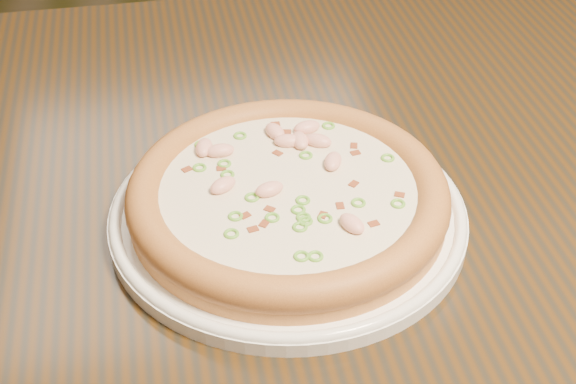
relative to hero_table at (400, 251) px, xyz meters
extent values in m
cube|color=black|center=(0.00, 0.00, 0.08)|extent=(1.20, 0.80, 0.04)
cylinder|color=white|center=(-0.12, -0.05, 0.10)|extent=(0.29, 0.29, 0.01)
torus|color=white|center=(-0.12, -0.05, 0.11)|extent=(0.29, 0.29, 0.01)
cylinder|color=#C28940|center=(-0.12, -0.05, 0.12)|extent=(0.26, 0.26, 0.02)
torus|color=#B06E2F|center=(-0.12, -0.05, 0.13)|extent=(0.26, 0.26, 0.03)
cylinder|color=beige|center=(-0.12, -0.05, 0.13)|extent=(0.21, 0.21, 0.00)
ellipsoid|color=#F2B29E|center=(-0.18, 0.01, 0.14)|extent=(0.02, 0.03, 0.01)
ellipsoid|color=#F2B29E|center=(-0.17, -0.04, 0.14)|extent=(0.03, 0.03, 0.01)
ellipsoid|color=#F2B29E|center=(-0.12, 0.03, 0.14)|extent=(0.02, 0.03, 0.01)
ellipsoid|color=#F2B29E|center=(-0.14, -0.05, 0.14)|extent=(0.03, 0.02, 0.01)
ellipsoid|color=#F2B29E|center=(-0.10, 0.01, 0.14)|extent=(0.01, 0.02, 0.01)
ellipsoid|color=#F2B29E|center=(-0.09, 0.03, 0.14)|extent=(0.03, 0.02, 0.01)
ellipsoid|color=#F2B29E|center=(-0.17, 0.01, 0.14)|extent=(0.02, 0.01, 0.01)
ellipsoid|color=#F2B29E|center=(-0.08, -0.11, 0.14)|extent=(0.02, 0.03, 0.01)
ellipsoid|color=#F2B29E|center=(-0.08, -0.03, 0.14)|extent=(0.02, 0.03, 0.01)
ellipsoid|color=#F2B29E|center=(-0.11, 0.01, 0.14)|extent=(0.03, 0.02, 0.01)
ellipsoid|color=#F2B29E|center=(-0.08, 0.00, 0.14)|extent=(0.03, 0.02, 0.01)
cube|color=maroon|center=(-0.12, 0.00, 0.13)|extent=(0.01, 0.01, 0.00)
cube|color=maroon|center=(-0.05, 0.00, 0.13)|extent=(0.01, 0.01, 0.00)
cube|color=maroon|center=(-0.16, -0.08, 0.13)|extent=(0.01, 0.01, 0.00)
cube|color=maroon|center=(-0.06, -0.01, 0.13)|extent=(0.01, 0.01, 0.00)
cube|color=maroon|center=(-0.11, 0.04, 0.13)|extent=(0.01, 0.01, 0.00)
cube|color=maroon|center=(-0.10, -0.09, 0.13)|extent=(0.01, 0.01, 0.00)
cube|color=maroon|center=(-0.04, -0.08, 0.13)|extent=(0.01, 0.01, 0.00)
cube|color=maroon|center=(-0.14, -0.08, 0.13)|extent=(0.01, 0.01, 0.00)
cube|color=maroon|center=(-0.08, -0.08, 0.13)|extent=(0.01, 0.01, 0.00)
cube|color=maroon|center=(-0.07, -0.11, 0.13)|extent=(0.01, 0.01, 0.00)
cube|color=maroon|center=(-0.16, -0.10, 0.13)|extent=(0.01, 0.01, 0.00)
cube|color=maroon|center=(-0.07, -0.06, 0.13)|extent=(0.01, 0.01, 0.00)
cube|color=maroon|center=(-0.15, -0.09, 0.13)|extent=(0.01, 0.01, 0.00)
cube|color=maroon|center=(-0.11, 0.03, 0.13)|extent=(0.01, 0.01, 0.00)
cube|color=maroon|center=(-0.20, -0.01, 0.13)|extent=(0.01, 0.01, 0.00)
cube|color=maroon|center=(-0.17, -0.02, 0.13)|extent=(0.01, 0.01, 0.00)
torus|color=#5DA62E|center=(-0.10, -0.09, 0.13)|extent=(0.02, 0.02, 0.00)
torus|color=#5DA62E|center=(-0.12, -0.09, 0.13)|extent=(0.02, 0.02, 0.00)
torus|color=#5DA62E|center=(-0.15, -0.06, 0.13)|extent=(0.02, 0.02, 0.00)
torus|color=#5DA62E|center=(-0.17, -0.10, 0.13)|extent=(0.01, 0.01, 0.00)
torus|color=#5DA62E|center=(-0.15, 0.03, 0.13)|extent=(0.02, 0.02, 0.00)
torus|color=#5DA62E|center=(-0.12, -0.10, 0.13)|extent=(0.02, 0.02, 0.00)
torus|color=#5DA62E|center=(-0.07, -0.08, 0.13)|extent=(0.02, 0.02, 0.00)
torus|color=#5DA62E|center=(-0.12, -0.08, 0.13)|extent=(0.01, 0.01, 0.00)
torus|color=#5DA62E|center=(-0.13, -0.13, 0.13)|extent=(0.01, 0.01, 0.00)
torus|color=#5DA62E|center=(-0.10, -0.01, 0.13)|extent=(0.02, 0.02, 0.00)
torus|color=#5DA62E|center=(-0.04, -0.09, 0.13)|extent=(0.01, 0.01, 0.00)
torus|color=#5DA62E|center=(-0.03, -0.03, 0.13)|extent=(0.01, 0.01, 0.00)
torus|color=#5DA62E|center=(-0.18, 0.02, 0.13)|extent=(0.02, 0.02, 0.00)
torus|color=#5DA62E|center=(-0.17, -0.03, 0.13)|extent=(0.01, 0.01, 0.00)
torus|color=#5DA62E|center=(-0.17, -0.01, 0.13)|extent=(0.01, 0.01, 0.00)
torus|color=#5DA62E|center=(-0.17, -0.08, 0.13)|extent=(0.02, 0.02, 0.00)
torus|color=#5DA62E|center=(-0.19, -0.01, 0.13)|extent=(0.01, 0.01, 0.00)
torus|color=#5DA62E|center=(-0.11, -0.07, 0.13)|extent=(0.02, 0.02, 0.00)
torus|color=#5DA62E|center=(-0.12, -0.13, 0.13)|extent=(0.01, 0.01, 0.00)
torus|color=#5DA62E|center=(-0.14, -0.09, 0.13)|extent=(0.02, 0.02, 0.00)
torus|color=#5DA62E|center=(-0.07, 0.03, 0.13)|extent=(0.02, 0.02, 0.00)
torus|color=#5DA62E|center=(-0.12, -0.09, 0.13)|extent=(0.01, 0.01, 0.00)
camera|label=1|loc=(-0.22, -0.55, 0.52)|focal=50.00mm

